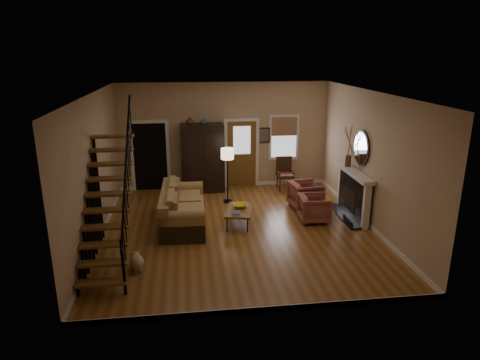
{
  "coord_description": "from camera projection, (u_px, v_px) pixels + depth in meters",
  "views": [
    {
      "loc": [
        -1.18,
        -9.59,
        4.23
      ],
      "look_at": [
        0.1,
        0.4,
        1.15
      ],
      "focal_mm": 32.0,
      "sensor_mm": 36.0,
      "label": 1
    }
  ],
  "objects": [
    {
      "name": "side_chair",
      "position": [
        285.0,
        174.0,
        13.35
      ],
      "size": [
        0.54,
        0.54,
        1.02
      ],
      "primitive_type": null,
      "color": "#3A2312",
      "rests_on": "ground"
    },
    {
      "name": "floor_lamp",
      "position": [
        228.0,
        176.0,
        12.16
      ],
      "size": [
        0.39,
        0.39,
        1.59
      ],
      "primitive_type": null,
      "rotation": [
        0.0,
        0.0,
        0.08
      ],
      "color": "black",
      "rests_on": "ground"
    },
    {
      "name": "room",
      "position": [
        215.0,
        154.0,
        11.66
      ],
      "size": [
        7.0,
        7.33,
        3.3
      ],
      "color": "#925925",
      "rests_on": "ground"
    },
    {
      "name": "bowl",
      "position": [
        240.0,
        206.0,
        10.8
      ],
      "size": [
        0.37,
        0.37,
        0.09
      ],
      "primitive_type": "imported",
      "color": "yellow",
      "rests_on": "coffee_table"
    },
    {
      "name": "staircase",
      "position": [
        106.0,
        189.0,
        8.44
      ],
      "size": [
        0.94,
        2.8,
        3.2
      ],
      "primitive_type": null,
      "color": "brown",
      "rests_on": "ground"
    },
    {
      "name": "vase_a",
      "position": [
        190.0,
        121.0,
        12.59
      ],
      "size": [
        0.24,
        0.24,
        0.25
      ],
      "primitive_type": "imported",
      "color": "#4C2619",
      "rests_on": "armoire"
    },
    {
      "name": "armchair_right",
      "position": [
        305.0,
        195.0,
        11.83
      ],
      "size": [
        0.92,
        0.9,
        0.75
      ],
      "primitive_type": "imported",
      "rotation": [
        0.0,
        0.0,
        1.7
      ],
      "color": "maroon",
      "rests_on": "ground"
    },
    {
      "name": "fireplace",
      "position": [
        355.0,
        190.0,
        11.12
      ],
      "size": [
        0.33,
        1.95,
        2.3
      ],
      "color": "black",
      "rests_on": "ground"
    },
    {
      "name": "vase_b",
      "position": [
        204.0,
        121.0,
        12.65
      ],
      "size": [
        0.2,
        0.2,
        0.21
      ],
      "primitive_type": "imported",
      "color": "#334C60",
      "rests_on": "armoire"
    },
    {
      "name": "coffee_table",
      "position": [
        239.0,
        217.0,
        10.72
      ],
      "size": [
        0.84,
        1.18,
        0.41
      ],
      "primitive_type": null,
      "rotation": [
        0.0,
        0.0,
        -0.22
      ],
      "color": "brown",
      "rests_on": "ground"
    },
    {
      "name": "dog",
      "position": [
        137.0,
        263.0,
        8.5
      ],
      "size": [
        0.38,
        0.51,
        0.33
      ],
      "primitive_type": null,
      "rotation": [
        0.0,
        0.0,
        0.26
      ],
      "color": "tan",
      "rests_on": "ground"
    },
    {
      "name": "sofa",
      "position": [
        183.0,
        208.0,
        10.65
      ],
      "size": [
        1.09,
        2.44,
        0.9
      ],
      "primitive_type": null,
      "rotation": [
        0.0,
        0.0,
        -0.02
      ],
      "color": "#A18049",
      "rests_on": "ground"
    },
    {
      "name": "books",
      "position": [
        236.0,
        213.0,
        10.36
      ],
      "size": [
        0.2,
        0.27,
        0.05
      ],
      "primitive_type": null,
      "color": "beige",
      "rests_on": "coffee_table"
    },
    {
      "name": "armchair_left",
      "position": [
        314.0,
        208.0,
        10.91
      ],
      "size": [
        0.8,
        0.78,
        0.69
      ],
      "primitive_type": "imported",
      "rotation": [
        0.0,
        0.0,
        1.52
      ],
      "color": "maroon",
      "rests_on": "ground"
    },
    {
      "name": "armoire",
      "position": [
        203.0,
        158.0,
        13.07
      ],
      "size": [
        1.3,
        0.6,
        2.1
      ],
      "primitive_type": null,
      "color": "black",
      "rests_on": "ground"
    }
  ]
}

